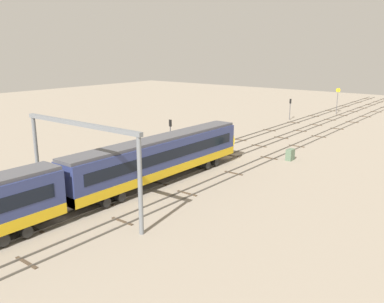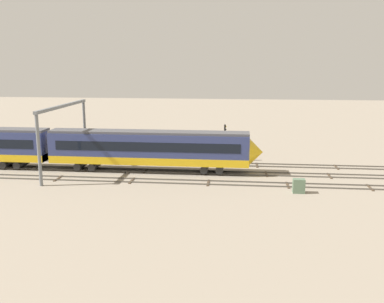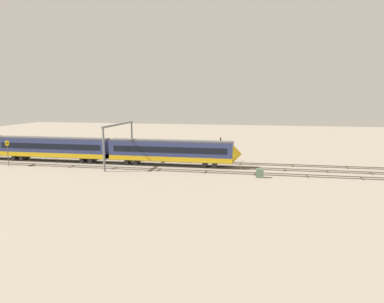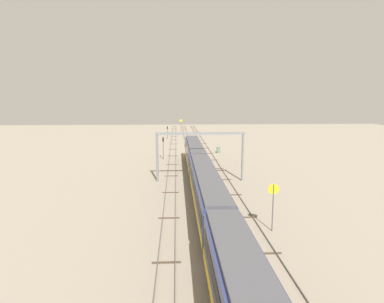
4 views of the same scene
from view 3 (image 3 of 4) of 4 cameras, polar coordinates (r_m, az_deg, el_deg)
name	(u,v)px [view 3 (image 3 of 4)]	position (r m, az deg, el deg)	size (l,w,h in m)	color
ground_plane	(187,166)	(66.36, -0.83, -2.44)	(204.46, 204.46, 0.00)	gray
track_near_foreground	(182,171)	(62.12, -1.66, -3.16)	(188.46, 2.40, 0.16)	#59544C
track_with_train	(187,166)	(66.34, -0.83, -2.38)	(188.46, 2.40, 0.16)	#59544C
track_middle	(191,162)	(70.58, -0.10, -1.69)	(188.46, 2.40, 0.16)	#59544C
train	(3,147)	(83.57, -28.65, 0.66)	(100.00, 3.24, 4.80)	navy
overhead_gantry	(119,135)	(69.13, -11.93, 2.75)	(0.40, 14.51, 8.04)	slate
speed_sign_mid_trackside	(7,149)	(74.88, -28.08, 0.40)	(0.14, 1.08, 4.96)	#4C4C51
signal_light_trackside_departure	(221,146)	(71.20, 4.73, 0.92)	(0.31, 0.32, 4.93)	#4C4C51
relay_cabinet	(260,173)	(58.05, 11.08, -3.53)	(1.23, 0.76, 1.46)	#597259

